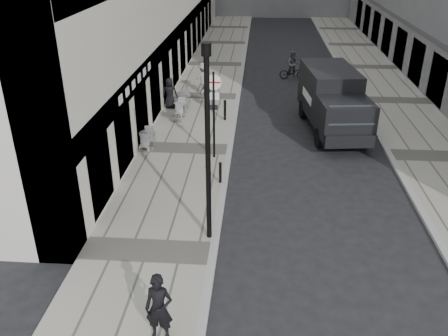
# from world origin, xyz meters

# --- Properties ---
(ground) EXTENTS (120.00, 120.00, 0.00)m
(ground) POSITION_xyz_m (0.00, 0.00, 0.00)
(ground) COLOR black
(ground) RESTS_ON ground
(sidewalk) EXTENTS (4.00, 60.00, 0.12)m
(sidewalk) POSITION_xyz_m (-2.00, 18.00, 0.06)
(sidewalk) COLOR gray
(sidewalk) RESTS_ON ground
(far_sidewalk) EXTENTS (4.00, 60.00, 0.12)m
(far_sidewalk) POSITION_xyz_m (9.00, 18.00, 0.06)
(far_sidewalk) COLOR gray
(far_sidewalk) RESTS_ON ground
(walking_man) EXTENTS (0.68, 0.47, 1.80)m
(walking_man) POSITION_xyz_m (-0.91, -0.69, 1.02)
(walking_man) COLOR black
(walking_man) RESTS_ON sidewalk
(sign_post) EXTENTS (0.64, 0.10, 3.71)m
(sign_post) POSITION_xyz_m (-0.60, 9.50, 2.50)
(sign_post) COLOR black
(sign_post) RESTS_ON sidewalk
(lamppost) EXTENTS (0.27, 0.27, 6.06)m
(lamppost) POSITION_xyz_m (-0.20, 3.57, 3.49)
(lamppost) COLOR black
(lamppost) RESTS_ON sidewalk
(bollard_near) EXTENTS (0.11, 0.11, 0.80)m
(bollard_near) POSITION_xyz_m (-0.15, 7.22, 0.52)
(bollard_near) COLOR black
(bollard_near) RESTS_ON sidewalk
(bollard_far) EXTENTS (0.13, 0.13, 1.00)m
(bollard_far) POSITION_xyz_m (-0.48, 14.04, 0.62)
(bollard_far) COLOR black
(bollard_far) RESTS_ON sidewalk
(panel_van) EXTENTS (2.97, 6.35, 2.89)m
(panel_van) POSITION_xyz_m (4.78, 13.40, 1.63)
(panel_van) COLOR black
(panel_van) RESTS_ON ground
(cyclist) EXTENTS (1.74, 0.68, 1.86)m
(cyclist) POSITION_xyz_m (3.42, 22.39, 0.73)
(cyclist) COLOR black
(cyclist) RESTS_ON ground
(pedestrian_a) EXTENTS (1.13, 0.53, 1.88)m
(pedestrian_a) POSITION_xyz_m (-1.38, 15.68, 1.06)
(pedestrian_a) COLOR slate
(pedestrian_a) RESTS_ON sidewalk
(pedestrian_b) EXTENTS (1.25, 0.77, 1.88)m
(pedestrian_b) POSITION_xyz_m (-2.05, 18.32, 1.06)
(pedestrian_b) COLOR gray
(pedestrian_b) RESTS_ON sidewalk
(pedestrian_c) EXTENTS (0.82, 0.54, 1.66)m
(pedestrian_c) POSITION_xyz_m (-3.60, 15.70, 0.95)
(pedestrian_c) COLOR black
(pedestrian_c) RESTS_ON sidewalk
(cafe_table_near) EXTENTS (0.71, 1.61, 0.91)m
(cafe_table_near) POSITION_xyz_m (-2.80, 14.30, 0.58)
(cafe_table_near) COLOR silver
(cafe_table_near) RESTS_ON sidewalk
(cafe_table_mid) EXTENTS (0.73, 1.65, 0.94)m
(cafe_table_mid) POSITION_xyz_m (-3.60, 10.07, 0.60)
(cafe_table_mid) COLOR #B7B7B9
(cafe_table_mid) RESTS_ON sidewalk
(cafe_table_far) EXTENTS (0.70, 1.58, 0.90)m
(cafe_table_far) POSITION_xyz_m (-2.80, 15.76, 0.58)
(cafe_table_far) COLOR #A7A7A9
(cafe_table_far) RESTS_ON sidewalk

